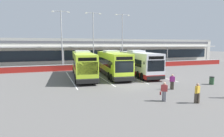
# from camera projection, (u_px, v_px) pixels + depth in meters

# --- Properties ---
(ground_plane) EXTENTS (200.00, 200.00, 0.00)m
(ground_plane) POSITION_uv_depth(u_px,v_px,m) (131.00, 85.00, 21.68)
(ground_plane) COLOR #605E5B
(terminal_building) EXTENTS (70.00, 13.00, 6.00)m
(terminal_building) POSITION_uv_depth(u_px,v_px,m) (86.00, 51.00, 46.54)
(terminal_building) COLOR beige
(terminal_building) RESTS_ON ground
(red_barrier_wall) EXTENTS (60.00, 0.40, 1.10)m
(red_barrier_wall) POSITION_uv_depth(u_px,v_px,m) (99.00, 66.00, 35.22)
(red_barrier_wall) COLOR maroon
(red_barrier_wall) RESTS_ON ground
(coach_bus_leftmost) EXTENTS (3.85, 12.33, 3.78)m
(coach_bus_leftmost) POSITION_uv_depth(u_px,v_px,m) (83.00, 65.00, 26.37)
(coach_bus_leftmost) COLOR #B7DB2D
(coach_bus_leftmost) RESTS_ON ground
(coach_bus_left_centre) EXTENTS (3.85, 12.33, 3.78)m
(coach_bus_left_centre) POSITION_uv_depth(u_px,v_px,m) (112.00, 64.00, 27.78)
(coach_bus_left_centre) COLOR #B7DB2D
(coach_bus_left_centre) RESTS_ON ground
(coach_bus_centre) EXTENTS (3.85, 12.33, 3.78)m
(coach_bus_centre) POSITION_uv_depth(u_px,v_px,m) (138.00, 63.00, 28.73)
(coach_bus_centre) COLOR silver
(coach_bus_centre) RESTS_ON ground
(bay_stripe_far_west) EXTENTS (0.14, 13.00, 0.01)m
(bay_stripe_far_west) POSITION_uv_depth(u_px,v_px,m) (71.00, 79.00, 25.29)
(bay_stripe_far_west) COLOR silver
(bay_stripe_far_west) RESTS_ON ground
(bay_stripe_west) EXTENTS (0.14, 13.00, 0.01)m
(bay_stripe_west) POSITION_uv_depth(u_px,v_px,m) (100.00, 77.00, 26.64)
(bay_stripe_west) COLOR silver
(bay_stripe_west) RESTS_ON ground
(bay_stripe_mid_west) EXTENTS (0.14, 13.00, 0.01)m
(bay_stripe_mid_west) POSITION_uv_depth(u_px,v_px,m) (127.00, 76.00, 27.99)
(bay_stripe_mid_west) COLOR silver
(bay_stripe_mid_west) RESTS_ON ground
(bay_stripe_centre) EXTENTS (0.14, 13.00, 0.01)m
(bay_stripe_centre) POSITION_uv_depth(u_px,v_px,m) (151.00, 74.00, 29.34)
(bay_stripe_centre) COLOR silver
(bay_stripe_centre) RESTS_ON ground
(pedestrian_with_handbag) EXTENTS (0.60, 0.54, 1.62)m
(pedestrian_with_handbag) POSITION_uv_depth(u_px,v_px,m) (164.00, 91.00, 15.28)
(pedestrian_with_handbag) COLOR slate
(pedestrian_with_handbag) RESTS_ON ground
(pedestrian_child) EXTENTS (0.54, 0.29, 1.62)m
(pedestrian_child) POSITION_uv_depth(u_px,v_px,m) (197.00, 93.00, 14.75)
(pedestrian_child) COLOR #4C4238
(pedestrian_child) RESTS_ON ground
(pedestrian_near_bin) EXTENTS (0.53, 0.38, 1.62)m
(pedestrian_near_bin) POSITION_uv_depth(u_px,v_px,m) (172.00, 81.00, 19.30)
(pedestrian_near_bin) COLOR #4C4238
(pedestrian_near_bin) RESTS_ON ground
(lamp_post_west) EXTENTS (3.24, 0.28, 11.00)m
(lamp_post_west) POSITION_uv_depth(u_px,v_px,m) (62.00, 36.00, 35.18)
(lamp_post_west) COLOR #9E9EA3
(lamp_post_west) RESTS_ON ground
(lamp_post_centre) EXTENTS (3.24, 0.28, 11.00)m
(lamp_post_centre) POSITION_uv_depth(u_px,v_px,m) (93.00, 36.00, 37.02)
(lamp_post_centre) COLOR #9E9EA3
(lamp_post_centre) RESTS_ON ground
(lamp_post_east) EXTENTS (3.24, 0.28, 11.00)m
(lamp_post_east) POSITION_uv_depth(u_px,v_px,m) (122.00, 37.00, 39.04)
(lamp_post_east) COLOR #9E9EA3
(lamp_post_east) RESTS_ON ground
(litter_bin) EXTENTS (0.54, 0.54, 0.93)m
(litter_bin) POSITION_uv_depth(u_px,v_px,m) (212.00, 81.00, 21.76)
(litter_bin) COLOR #2D5133
(litter_bin) RESTS_ON ground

